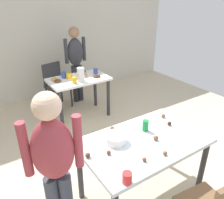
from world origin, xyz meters
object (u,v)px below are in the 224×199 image
object	(u,v)px
dining_table_near	(144,148)
chair_far_table	(56,83)
mixing_bowl	(116,138)
soda_can	(145,126)
person_girl_near	(55,164)
pitcher_far	(81,75)
dining_table_far	(79,85)
person_adult_far	(76,59)

from	to	relation	value
dining_table_near	chair_far_table	xyz separation A→B (m)	(0.03, 2.66, -0.16)
mixing_bowl	soda_can	size ratio (longest dim) A/B	1.77
dining_table_near	chair_far_table	world-z (taller)	chair_far_table
dining_table_near	person_girl_near	world-z (taller)	person_girl_near
dining_table_near	mixing_bowl	world-z (taller)	mixing_bowl
mixing_bowl	pitcher_far	size ratio (longest dim) A/B	0.92
dining_table_far	person_girl_near	distance (m)	2.33
chair_far_table	person_girl_near	bearing A→B (deg)	-109.49
dining_table_near	pitcher_far	world-z (taller)	pitcher_far
dining_table_far	person_adult_far	xyz separation A→B (m)	(0.26, 0.65, 0.29)
chair_far_table	soda_can	world-z (taller)	soda_can
mixing_bowl	pitcher_far	bearing A→B (deg)	75.03
person_girl_near	person_adult_far	bearing A→B (deg)	62.19
dining_table_far	pitcher_far	distance (m)	0.30
person_girl_near	pitcher_far	xyz separation A→B (m)	(1.11, 1.85, -0.02)
soda_can	dining_table_near	bearing A→B (deg)	-133.86
dining_table_near	dining_table_far	bearing A→B (deg)	83.52
chair_far_table	mixing_bowl	size ratio (longest dim) A/B	4.02
person_girl_near	pitcher_far	size ratio (longest dim) A/B	6.34
dining_table_far	chair_far_table	bearing A→B (deg)	106.49
person_girl_near	mixing_bowl	distance (m)	0.68
pitcher_far	chair_far_table	bearing A→B (deg)	101.57
dining_table_far	person_girl_near	size ratio (longest dim) A/B	0.69
dining_table_near	soda_can	distance (m)	0.24
mixing_bowl	soda_can	xyz separation A→B (m)	(0.38, -0.00, 0.02)
dining_table_near	person_girl_near	distance (m)	0.94
chair_far_table	person_adult_far	size ratio (longest dim) A/B	0.57
dining_table_far	person_adult_far	bearing A→B (deg)	68.11
person_girl_near	person_adult_far	size ratio (longest dim) A/B	0.98
soda_can	mixing_bowl	bearing A→B (deg)	179.62
person_adult_far	mixing_bowl	size ratio (longest dim) A/B	7.04
person_girl_near	chair_far_table	bearing A→B (deg)	70.51
dining_table_far	dining_table_near	bearing A→B (deg)	-96.48
soda_can	person_adult_far	bearing A→B (deg)	81.74
soda_can	pitcher_far	size ratio (longest dim) A/B	0.52
dining_table_far	mixing_bowl	bearing A→B (deg)	-104.49
chair_far_table	soda_can	xyz separation A→B (m)	(0.09, -2.54, 0.31)
person_adult_far	mixing_bowl	world-z (taller)	person_adult_far
person_girl_near	pitcher_far	world-z (taller)	person_girl_near
chair_far_table	pitcher_far	world-z (taller)	pitcher_far
dining_table_far	person_girl_near	bearing A→B (deg)	-119.59
person_adult_far	pitcher_far	bearing A→B (deg)	-109.47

